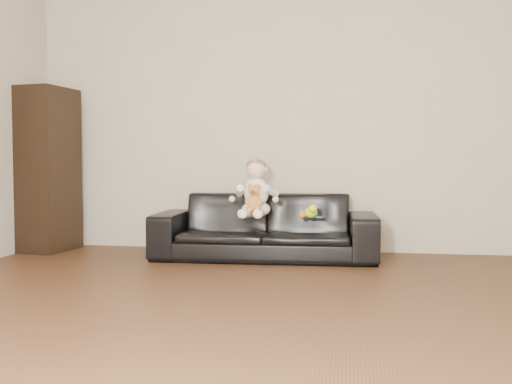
% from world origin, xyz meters
% --- Properties ---
extents(floor, '(5.50, 5.50, 0.00)m').
position_xyz_m(floor, '(0.00, 0.00, 0.00)').
color(floor, '#452A18').
rests_on(floor, ground).
extents(wall_back, '(5.00, 0.00, 5.00)m').
position_xyz_m(wall_back, '(0.00, 2.75, 1.30)').
color(wall_back, '#B7AD9A').
rests_on(wall_back, ground).
extents(sofa, '(2.00, 0.85, 0.57)m').
position_xyz_m(sofa, '(-0.14, 2.25, 0.29)').
color(sofa, black).
rests_on(sofa, floor).
extents(cabinet, '(0.46, 0.59, 1.58)m').
position_xyz_m(cabinet, '(-2.28, 2.35, 0.79)').
color(cabinet, black).
rests_on(cabinet, floor).
extents(shelf_item, '(0.21, 0.27, 0.28)m').
position_xyz_m(shelf_item, '(-2.26, 2.35, 1.14)').
color(shelf_item, silver).
rests_on(shelf_item, cabinet).
extents(baby, '(0.36, 0.44, 0.51)m').
position_xyz_m(baby, '(-0.21, 2.14, 0.60)').
color(baby, '#FED6D8').
rests_on(baby, sofa).
extents(teddy_bear, '(0.13, 0.13, 0.23)m').
position_xyz_m(teddy_bear, '(-0.20, 1.99, 0.55)').
color(teddy_bear, '#C27A37').
rests_on(teddy_bear, sofa).
extents(toy_green, '(0.12, 0.14, 0.10)m').
position_xyz_m(toy_green, '(0.28, 2.12, 0.43)').
color(toy_green, '#C0E31A').
rests_on(toy_green, sofa).
extents(toy_rattle, '(0.06, 0.06, 0.06)m').
position_xyz_m(toy_rattle, '(0.20, 2.08, 0.41)').
color(toy_rattle, orange).
rests_on(toy_rattle, sofa).
extents(toy_blue_disc, '(0.09, 0.09, 0.01)m').
position_xyz_m(toy_blue_disc, '(0.34, 2.17, 0.38)').
color(toy_blue_disc, blue).
rests_on(toy_blue_disc, sofa).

